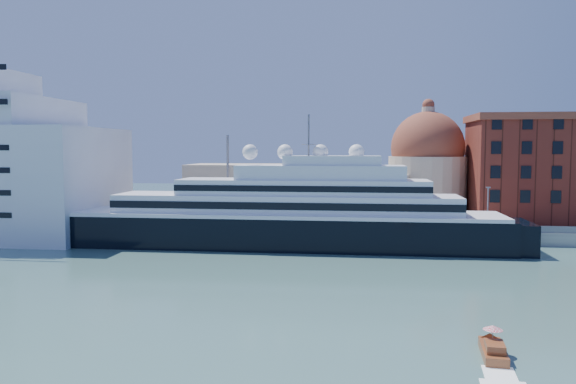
# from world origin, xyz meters

# --- Properties ---
(ground) EXTENTS (400.00, 400.00, 0.00)m
(ground) POSITION_xyz_m (0.00, 0.00, 0.00)
(ground) COLOR #345A55
(ground) RESTS_ON ground
(quay) EXTENTS (180.00, 10.00, 2.50)m
(quay) POSITION_xyz_m (0.00, 34.00, 1.25)
(quay) COLOR gray
(quay) RESTS_ON ground
(land) EXTENTS (260.00, 72.00, 2.00)m
(land) POSITION_xyz_m (0.00, 75.00, 1.00)
(land) COLOR slate
(land) RESTS_ON ground
(quay_fence) EXTENTS (180.00, 0.10, 1.20)m
(quay_fence) POSITION_xyz_m (0.00, 29.50, 3.10)
(quay_fence) COLOR slate
(quay_fence) RESTS_ON quay
(superyacht) EXTENTS (93.43, 12.95, 27.92)m
(superyacht) POSITION_xyz_m (-11.78, 23.00, 4.82)
(superyacht) COLOR black
(superyacht) RESTS_ON ground
(service_barge) EXTENTS (12.89, 4.80, 2.86)m
(service_barge) POSITION_xyz_m (-48.29, 20.23, 0.82)
(service_barge) COLOR white
(service_barge) RESTS_ON ground
(water_taxi) EXTENTS (2.44, 5.85, 2.70)m
(water_taxi) POSITION_xyz_m (17.69, -28.22, 0.65)
(water_taxi) COLOR maroon
(water_taxi) RESTS_ON ground
(warehouse) EXTENTS (43.00, 19.00, 23.25)m
(warehouse) POSITION_xyz_m (52.00, 52.00, 13.79)
(warehouse) COLOR maroon
(warehouse) RESTS_ON land
(church) EXTENTS (66.00, 18.00, 25.50)m
(church) POSITION_xyz_m (6.39, 57.72, 10.91)
(church) COLOR beige
(church) RESTS_ON land
(lamp_posts) EXTENTS (120.80, 2.40, 18.00)m
(lamp_posts) POSITION_xyz_m (-12.67, 32.27, 9.84)
(lamp_posts) COLOR slate
(lamp_posts) RESTS_ON quay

